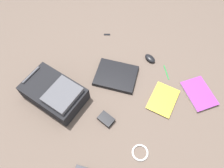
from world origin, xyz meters
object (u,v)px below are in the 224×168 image
at_px(pen_black, 166,72).
at_px(usb_stick, 107,34).
at_px(laptop, 116,76).
at_px(backpack, 55,93).
at_px(computer_mouse, 150,58).
at_px(power_brick, 106,119).
at_px(book_blue, 199,94).
at_px(cable_coil, 140,153).
at_px(book_red, 163,100).

relative_size(pen_black, usb_stick, 2.41).
height_order(laptop, usb_stick, laptop).
relative_size(backpack, usb_stick, 8.90).
height_order(backpack, computer_mouse, backpack).
relative_size(power_brick, usb_stick, 1.90).
bearing_deg(pen_black, laptop, 147.55).
bearing_deg(backpack, usb_stick, 21.63).
distance_m(book_blue, usb_stick, 0.96).
bearing_deg(power_brick, cable_coil, -83.23).
distance_m(computer_mouse, pen_black, 0.19).
bearing_deg(backpack, computer_mouse, -12.26).
bearing_deg(computer_mouse, book_blue, -82.42).
relative_size(laptop, book_blue, 1.33).
relative_size(book_red, power_brick, 2.80).
distance_m(backpack, power_brick, 0.43).
height_order(cable_coil, usb_stick, cable_coil).
bearing_deg(pen_black, computer_mouse, 95.42).
xyz_separation_m(backpack, computer_mouse, (0.82, -0.18, -0.05)).
distance_m(book_red, power_brick, 0.47).
xyz_separation_m(laptop, book_blue, (0.41, -0.53, -0.00)).
distance_m(backpack, usb_stick, 0.77).
relative_size(cable_coil, usb_stick, 1.93).
bearing_deg(cable_coil, book_red, 24.91).
height_order(book_blue, pen_black, book_blue).
relative_size(backpack, laptop, 1.23).
relative_size(laptop, book_red, 1.35).
bearing_deg(computer_mouse, pen_black, -85.04).
bearing_deg(cable_coil, laptop, 66.39).
height_order(backpack, book_blue, backpack).
distance_m(power_brick, pen_black, 0.65).
bearing_deg(power_brick, laptop, 40.59).
bearing_deg(backpack, power_brick, -63.83).
height_order(computer_mouse, usb_stick, computer_mouse).
bearing_deg(laptop, book_red, -68.73).
distance_m(backpack, laptop, 0.51).
height_order(pen_black, usb_stick, same).
bearing_deg(book_blue, computer_mouse, 98.04).
distance_m(laptop, usb_stick, 0.47).
distance_m(backpack, computer_mouse, 0.85).
height_order(book_red, usb_stick, book_red).
distance_m(book_red, usb_stick, 0.81).
bearing_deg(book_blue, cable_coil, -175.51).
xyz_separation_m(computer_mouse, pen_black, (0.02, -0.18, -0.01)).
height_order(laptop, cable_coil, laptop).
height_order(laptop, book_red, laptop).
xyz_separation_m(book_blue, pen_black, (-0.05, 0.30, -0.01)).
bearing_deg(book_red, power_brick, 162.46).
xyz_separation_m(pen_black, usb_stick, (-0.13, 0.64, -0.00)).
relative_size(laptop, pen_black, 2.99).
height_order(book_blue, usb_stick, book_blue).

